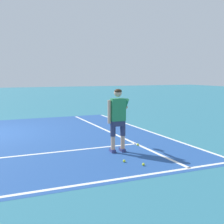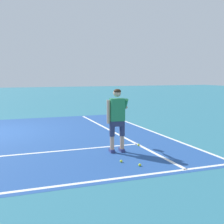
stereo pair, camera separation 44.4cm
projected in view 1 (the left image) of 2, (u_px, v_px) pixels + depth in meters
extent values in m
cube|color=white|center=(111.00, 132.00, 10.70)|extent=(0.10, 8.96, 0.01)
cube|color=white|center=(144.00, 130.00, 11.24)|extent=(0.10, 8.96, 0.01)
cube|color=navy|center=(112.00, 150.00, 7.99)|extent=(0.14, 0.29, 0.09)
cube|color=navy|center=(122.00, 150.00, 8.08)|extent=(0.14, 0.29, 0.09)
cylinder|color=tan|center=(113.00, 143.00, 7.93)|extent=(0.11, 0.11, 0.36)
cylinder|color=#2D3351|center=(113.00, 129.00, 7.88)|extent=(0.14, 0.14, 0.41)
cylinder|color=tan|center=(123.00, 142.00, 8.01)|extent=(0.11, 0.11, 0.36)
cylinder|color=#2D3351|center=(123.00, 128.00, 7.96)|extent=(0.14, 0.14, 0.41)
cube|color=#2D3351|center=(118.00, 122.00, 7.90)|extent=(0.36, 0.23, 0.20)
cube|color=#28844C|center=(118.00, 110.00, 7.86)|extent=(0.40, 0.26, 0.60)
cylinder|color=tan|center=(109.00, 112.00, 7.79)|extent=(0.09, 0.09, 0.62)
cylinder|color=#28844C|center=(126.00, 103.00, 8.00)|extent=(0.11, 0.27, 0.29)
cylinder|color=tan|center=(125.00, 108.00, 8.23)|extent=(0.11, 0.30, 0.14)
sphere|color=tan|center=(118.00, 93.00, 7.81)|extent=(0.21, 0.21, 0.21)
ellipsoid|color=#382314|center=(118.00, 91.00, 7.79)|extent=(0.22, 0.22, 0.12)
cylinder|color=#232326|center=(123.00, 108.00, 8.45)|extent=(0.05, 0.20, 0.03)
cylinder|color=#1E479E|center=(121.00, 107.00, 8.59)|extent=(0.03, 0.10, 0.02)
torus|color=#1E479E|center=(119.00, 107.00, 8.76)|extent=(0.05, 0.30, 0.30)
cylinder|color=silver|center=(119.00, 107.00, 8.76)|extent=(0.03, 0.25, 0.25)
sphere|color=#CCE02D|center=(143.00, 164.00, 6.79)|extent=(0.07, 0.07, 0.07)
sphere|color=#CCE02D|center=(124.00, 161.00, 7.06)|extent=(0.07, 0.07, 0.07)
sphere|color=#CCE02D|center=(138.00, 145.00, 8.72)|extent=(0.07, 0.07, 0.07)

